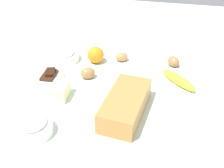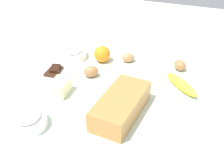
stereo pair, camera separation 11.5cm
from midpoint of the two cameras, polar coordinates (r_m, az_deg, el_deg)
ground_plane at (r=1.18m, az=2.79°, el=-2.11°), size 2.40×2.40×0.02m
loaf_pan at (r=1.04m, az=4.99°, el=-4.38°), size 0.29×0.16×0.08m
flour_bowl at (r=1.02m, az=-13.63°, el=-7.09°), size 0.14×0.14×0.07m
sugar_bowl at (r=1.41m, az=-5.80°, el=6.23°), size 0.14×0.14×0.06m
banana at (r=1.23m, az=16.40°, el=-0.17°), size 0.16×0.17×0.04m
orange_fruit at (r=1.37m, az=0.40°, el=5.96°), size 0.08×0.08×0.08m
butter_block at (r=1.15m, az=-7.61°, el=-0.78°), size 0.09×0.07×0.06m
egg_near_butter at (r=1.38m, az=5.67°, el=5.23°), size 0.07×0.07×0.04m
egg_beside_bowl at (r=1.25m, az=-1.64°, el=2.43°), size 0.08×0.08×0.05m
egg_loose at (r=1.36m, az=15.87°, el=3.57°), size 0.08×0.08×0.05m
chocolate_plate at (r=1.30m, az=-9.11°, el=2.28°), size 0.13×0.13×0.03m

